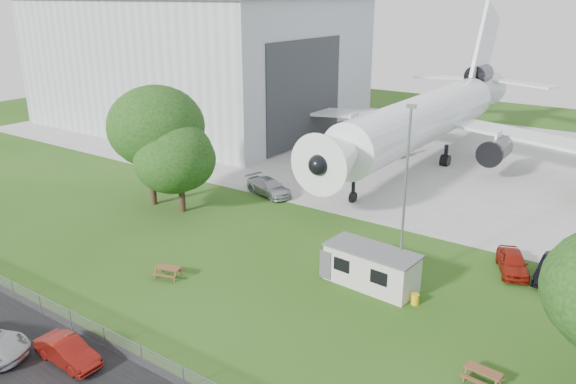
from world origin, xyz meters
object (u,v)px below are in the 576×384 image
Objects in this scene: hangar at (197,59)px; picnic_east at (482,383)px; airliner at (428,115)px; car_centre_sedan at (68,352)px; picnic_west at (168,277)px; site_cabin at (371,267)px.

hangar is 23.89× the size of picnic_east.
car_centre_sedan is at bearing -90.57° from airliner.
picnic_west is (-3.21, -37.64, -5.27)m from airliner.
hangar is at bearing 37.40° from car_centre_sedan.
hangar is at bearing 150.78° from picnic_east.
airliner is at bearing 0.03° from car_centre_sedan.
hangar reaches higher than airliner.
hangar is 36.21m from airliner.
picnic_west is at bearing -94.88° from airliner.
airliner is 47.53m from car_centre_sedan.
picnic_west is 10.07m from car_centre_sedan.
picnic_west is 0.44× the size of car_centre_sedan.
hangar is at bearing 145.35° from site_cabin.
hangar is 6.28× the size of site_cabin.
site_cabin reaches higher than picnic_west.
site_cabin is 3.80× the size of picnic_east.
hangar reaches higher than site_cabin.
site_cabin is (44.65, -30.86, -8.09)m from hangar.
picnic_west is at bearing -49.07° from hangar.
site_cabin is 13.82m from picnic_west.
picnic_east is 21.25m from car_centre_sedan.
picnic_east is (21.03, 1.14, 0.00)m from picnic_west.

